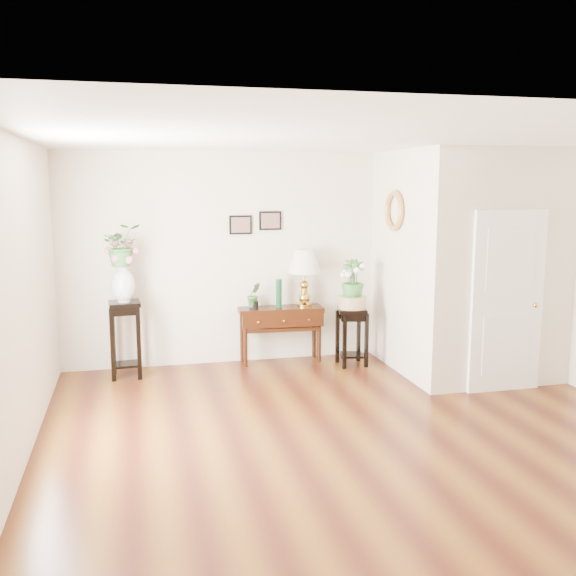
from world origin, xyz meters
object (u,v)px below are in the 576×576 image
object	(u,v)px
plant_stand_a	(126,339)
table_lamp	(304,280)
console_table	(281,335)
plant_stand_b	(352,337)

from	to	relation	value
plant_stand_a	table_lamp	bearing A→B (deg)	5.04
table_lamp	plant_stand_a	xyz separation A→B (m)	(-2.35, -0.21, -0.63)
console_table	table_lamp	distance (m)	0.80
table_lamp	plant_stand_a	world-z (taller)	table_lamp
table_lamp	plant_stand_b	size ratio (longest dim) A/B	1.01
plant_stand_b	table_lamp	bearing A→B (deg)	146.32
console_table	plant_stand_b	size ratio (longest dim) A/B	1.47
plant_stand_a	plant_stand_b	world-z (taller)	plant_stand_a
plant_stand_a	plant_stand_b	size ratio (longest dim) A/B	1.24
table_lamp	plant_stand_b	distance (m)	0.98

